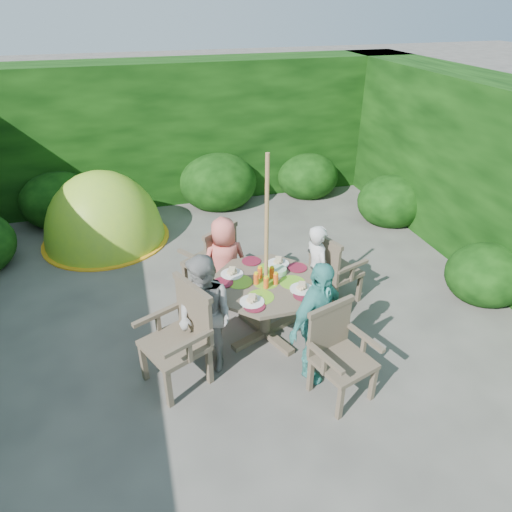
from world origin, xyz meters
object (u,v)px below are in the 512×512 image
object	(u,v)px
parasol_pole	(266,254)
dome_tent	(107,240)
patio_table	(266,291)
garden_chair_right	(332,268)
garden_chair_left	(181,335)
child_right	(317,270)
garden_chair_back	(213,259)
child_left	(205,315)
garden_chair_front	(338,352)
child_back	(225,263)
child_front	(317,322)

from	to	relation	value
parasol_pole	dome_tent	xyz separation A→B (m)	(-1.80, 2.98, -1.10)
patio_table	garden_chair_right	distance (m)	1.10
garden_chair_left	child_right	xyz separation A→B (m)	(1.74, 0.72, 0.04)
garden_chair_right	child_right	bearing A→B (deg)	94.78
garden_chair_back	child_left	distance (m)	1.37
garden_chair_front	child_left	bearing A→B (deg)	131.17
parasol_pole	child_back	bearing A→B (deg)	112.56
garden_chair_front	child_back	size ratio (longest dim) A/B	0.77
child_left	child_front	xyz separation A→B (m)	(1.05, -0.43, 0.01)
garden_chair_right	child_back	bearing A→B (deg)	57.81
parasol_pole	dome_tent	distance (m)	3.65
child_right	dome_tent	xyz separation A→B (m)	(-2.54, 2.67, -0.59)
parasol_pole	patio_table	bearing A→B (deg)	35.37
patio_table	parasol_pole	xyz separation A→B (m)	(-0.00, -0.00, 0.48)
child_back	child_front	world-z (taller)	child_front
child_front	dome_tent	distance (m)	4.32
garden_chair_back	garden_chair_right	bearing A→B (deg)	123.54
parasol_pole	garden_chair_right	xyz separation A→B (m)	(1.01, 0.43, -0.60)
garden_chair_right	dome_tent	world-z (taller)	dome_tent
patio_table	parasol_pole	bearing A→B (deg)	-144.63
garden_chair_right	child_right	xyz separation A→B (m)	(-0.27, -0.12, 0.09)
child_back	child_right	bearing A→B (deg)	152.35
child_right	child_front	xyz separation A→B (m)	(-0.43, -1.05, 0.08)
parasol_pole	child_right	world-z (taller)	parasol_pole
garden_chair_right	parasol_pole	bearing A→B (deg)	94.02
garden_chair_back	child_back	size ratio (longest dim) A/B	0.81
child_right	child_left	size ratio (longest dim) A/B	0.89
garden_chair_front	dome_tent	bearing A→B (deg)	101.44
patio_table	garden_chair_right	world-z (taller)	garden_chair_right
parasol_pole	garden_chair_left	xyz separation A→B (m)	(-1.01, -0.41, -0.55)
child_left	parasol_pole	bearing A→B (deg)	76.78
child_left	child_back	xyz separation A→B (m)	(0.43, 1.05, -0.06)
parasol_pole	garden_chair_back	world-z (taller)	parasol_pole
child_left	garden_chair_back	bearing A→B (deg)	130.06
garden_chair_back	child_front	distance (m)	1.90
garden_chair_back	child_back	world-z (taller)	child_back
patio_table	child_left	distance (m)	0.81
patio_table	garden_chair_left	bearing A→B (deg)	-157.61
parasol_pole	child_front	distance (m)	0.91
child_front	dome_tent	size ratio (longest dim) A/B	0.59
garden_chair_front	garden_chair_back	bearing A→B (deg)	94.59
garden_chair_right	garden_chair_left	size ratio (longest dim) A/B	0.90
garden_chair_left	child_left	size ratio (longest dim) A/B	0.78
child_right	dome_tent	size ratio (longest dim) A/B	0.52
garden_chair_right	garden_chair_left	world-z (taller)	garden_chair_left
child_left	child_front	world-z (taller)	child_front
child_right	garden_chair_left	bearing A→B (deg)	104.24
child_left	child_back	world-z (taller)	child_left
parasol_pole	garden_chair_front	size ratio (longest dim) A/B	2.36
garden_chair_front	garden_chair_left	bearing A→B (deg)	139.66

